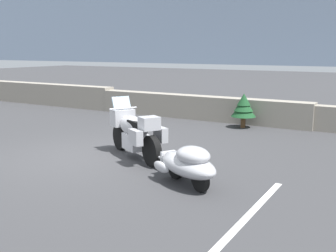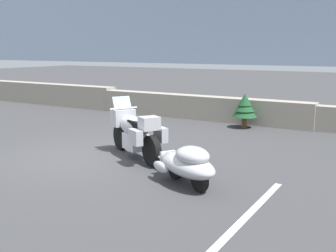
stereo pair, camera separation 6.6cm
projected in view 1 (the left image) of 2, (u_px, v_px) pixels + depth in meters
ground_plane at (86, 156)px, 9.37m from camera, size 80.00×80.00×0.00m
stone_guard_wall at (172, 105)px, 14.83m from camera, size 24.00×0.59×0.94m
touring_motorcycle at (135, 131)px, 9.15m from camera, size 2.08×1.41×1.33m
car_shaped_trailer at (188, 163)px, 7.29m from camera, size 2.10×1.40×0.76m
pine_sapling_near at (244, 106)px, 12.65m from camera, size 0.78×0.78×1.09m
parking_stripe_marker at (246, 218)px, 5.90m from camera, size 0.12×3.60×0.01m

